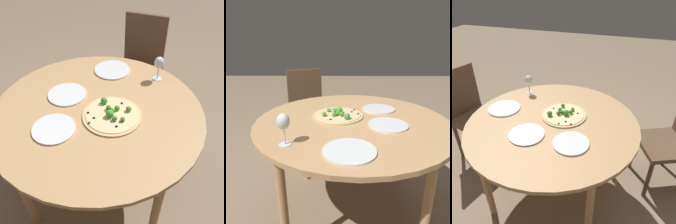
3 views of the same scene
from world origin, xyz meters
The scene contains 8 objects.
ground_plane centered at (0.00, 0.00, 0.00)m, with size 12.00×12.00×0.00m, color #847056.
dining_table centered at (0.00, 0.00, 0.67)m, with size 1.25×1.25×0.74m.
chair_2 centered at (0.96, -0.23, 0.49)m, with size 0.48×0.48×0.92m.
pizza centered at (-0.05, -0.10, 0.75)m, with size 0.34×0.34×0.06m.
wine_glass centered at (0.36, -0.35, 0.85)m, with size 0.07×0.07×0.16m.
plate_near centered at (0.42, -0.04, 0.74)m, with size 0.25×0.25×0.01m.
plate_far centered at (-0.20, 0.20, 0.74)m, with size 0.23×0.23×0.01m.
plate_side centered at (0.10, 0.21, 0.74)m, with size 0.24×0.24×0.01m.
Camera 1 is at (-1.10, -0.23, 1.69)m, focal length 40.00 mm.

